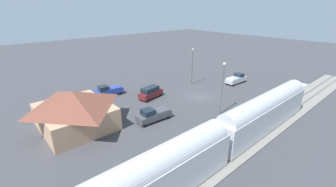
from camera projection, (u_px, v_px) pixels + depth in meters
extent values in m
plane|color=#424247|center=(199.00, 97.00, 43.13)|extent=(200.00, 200.00, 0.00)
cube|color=gray|center=(270.00, 122.00, 33.31)|extent=(4.80, 70.00, 0.18)
cube|color=#59544C|center=(275.00, 123.00, 32.76)|extent=(0.10, 70.00, 0.12)
cube|color=#59544C|center=(266.00, 120.00, 33.76)|extent=(0.10, 70.00, 0.12)
cube|color=#B7B2A8|center=(246.00, 113.00, 36.09)|extent=(3.20, 46.00, 0.30)
cube|color=silver|center=(264.00, 115.00, 31.01)|extent=(2.90, 19.66, 3.70)
cube|color=red|center=(254.00, 113.00, 32.14)|extent=(0.04, 18.09, 0.36)
cylinder|color=silver|center=(266.00, 103.00, 30.38)|extent=(2.75, 18.88, 2.76)
cube|color=red|center=(135.00, 182.00, 19.50)|extent=(0.04, 18.09, 0.36)
cylinder|color=silver|center=(143.00, 172.00, 17.74)|extent=(2.75, 18.88, 2.76)
cube|color=tan|center=(76.00, 117.00, 31.75)|extent=(10.13, 8.92, 3.23)
pyramid|color=brown|center=(73.00, 99.00, 30.77)|extent=(10.93, 9.72, 2.21)
cube|color=#4C3323|center=(105.00, 111.00, 34.73)|extent=(1.10, 0.08, 2.10)
cylinder|color=#23284C|center=(249.00, 109.00, 36.03)|extent=(0.22, 0.22, 0.85)
cylinder|color=green|center=(249.00, 105.00, 35.77)|extent=(0.36, 0.36, 0.62)
sphere|color=tan|center=(250.00, 103.00, 35.61)|extent=(0.24, 0.24, 0.24)
cube|color=maroon|center=(151.00, 94.00, 42.20)|extent=(2.81, 5.17, 1.00)
cube|color=#19232D|center=(150.00, 89.00, 41.75)|extent=(2.31, 3.68, 0.88)
cylinder|color=black|center=(154.00, 92.00, 44.27)|extent=(0.22, 0.68, 0.68)
cylinder|color=black|center=(161.00, 94.00, 43.27)|extent=(0.22, 0.68, 0.68)
cylinder|color=black|center=(141.00, 98.00, 41.48)|extent=(0.22, 0.68, 0.68)
cylinder|color=black|center=(147.00, 100.00, 40.49)|extent=(0.22, 0.68, 0.68)
cube|color=silver|center=(236.00, 80.00, 50.41)|extent=(2.16, 5.47, 0.92)
cube|color=#19232D|center=(239.00, 75.00, 50.70)|extent=(1.79, 1.79, 0.84)
cylinder|color=black|center=(238.00, 79.00, 52.47)|extent=(0.22, 0.76, 0.76)
cylinder|color=black|center=(244.00, 81.00, 51.23)|extent=(0.22, 0.76, 0.76)
cylinder|color=black|center=(227.00, 83.00, 49.92)|extent=(0.22, 0.76, 0.76)
cylinder|color=black|center=(233.00, 85.00, 48.68)|extent=(0.22, 0.76, 0.76)
cube|color=silver|center=(234.00, 78.00, 49.65)|extent=(1.97, 3.04, 0.20)
cube|color=#283D9E|center=(109.00, 91.00, 43.42)|extent=(2.51, 5.57, 0.92)
cube|color=#19232D|center=(103.00, 88.00, 42.55)|extent=(1.90, 1.90, 0.84)
cylinder|color=black|center=(100.00, 97.00, 41.77)|extent=(0.22, 0.76, 0.76)
cylinder|color=black|center=(97.00, 95.00, 43.08)|extent=(0.22, 0.76, 0.76)
cylinder|color=black|center=(121.00, 93.00, 44.10)|extent=(0.22, 0.76, 0.76)
cylinder|color=black|center=(118.00, 90.00, 45.41)|extent=(0.22, 0.76, 0.76)
cube|color=#283D9E|center=(113.00, 88.00, 43.73)|extent=(2.16, 3.15, 0.20)
cube|color=#47494F|center=(154.00, 116.00, 33.73)|extent=(2.32, 5.52, 0.92)
cube|color=#19232D|center=(148.00, 112.00, 32.83)|extent=(1.84, 1.84, 0.84)
cylinder|color=black|center=(145.00, 125.00, 32.04)|extent=(0.22, 0.76, 0.76)
cylinder|color=black|center=(139.00, 120.00, 33.31)|extent=(0.22, 0.76, 0.76)
cylinder|color=black|center=(169.00, 116.00, 34.49)|extent=(0.22, 0.76, 0.76)
cylinder|color=black|center=(162.00, 113.00, 35.76)|extent=(0.22, 0.76, 0.76)
cube|color=#47494F|center=(159.00, 111.00, 34.07)|extent=(2.06, 3.09, 0.20)
cylinder|color=#515156|center=(222.00, 91.00, 34.67)|extent=(0.16, 0.16, 8.07)
sphere|color=#EAE5C6|center=(224.00, 64.00, 33.15)|extent=(0.44, 0.44, 0.44)
cylinder|color=#515156|center=(192.00, 68.00, 48.78)|extent=(0.16, 0.16, 7.56)
sphere|color=#EAE5C6|center=(193.00, 50.00, 47.35)|extent=(0.44, 0.44, 0.44)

